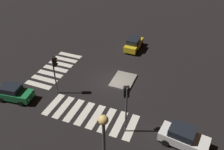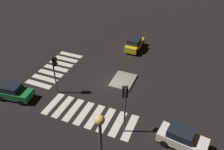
{
  "view_description": "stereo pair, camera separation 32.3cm",
  "coord_description": "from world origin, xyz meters",
  "px_view_note": "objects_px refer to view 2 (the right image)",
  "views": [
    {
      "loc": [
        19.3,
        7.71,
        15.71
      ],
      "look_at": [
        0.0,
        0.0,
        1.0
      ],
      "focal_mm": 37.56,
      "sensor_mm": 36.0,
      "label": 1
    },
    {
      "loc": [
        19.17,
        8.01,
        15.71
      ],
      "look_at": [
        0.0,
        0.0,
        1.0
      ],
      "focal_mm": 37.56,
      "sensor_mm": 36.0,
      "label": 2
    }
  ],
  "objects_px": {
    "traffic_island": "(123,81)",
    "traffic_light_east": "(55,66)",
    "street_lamp": "(101,143)",
    "car_white": "(182,138)",
    "car_green": "(14,92)",
    "traffic_light_north": "(125,99)",
    "car_yellow": "(135,44)"
  },
  "relations": [
    {
      "from": "car_white",
      "to": "car_yellow",
      "type": "xyz_separation_m",
      "value": [
        -13.81,
        -8.49,
        -0.02
      ]
    },
    {
      "from": "traffic_island",
      "to": "traffic_light_north",
      "type": "bearing_deg",
      "value": 20.74
    },
    {
      "from": "traffic_light_east",
      "to": "car_yellow",
      "type": "bearing_deg",
      "value": 29.9
    },
    {
      "from": "traffic_light_north",
      "to": "traffic_light_east",
      "type": "distance_m",
      "value": 8.39
    },
    {
      "from": "traffic_island",
      "to": "car_yellow",
      "type": "bearing_deg",
      "value": -171.24
    },
    {
      "from": "traffic_light_east",
      "to": "traffic_light_north",
      "type": "bearing_deg",
      "value": -55.18
    },
    {
      "from": "traffic_island",
      "to": "street_lamp",
      "type": "relative_size",
      "value": 0.45
    },
    {
      "from": "car_yellow",
      "to": "street_lamp",
      "type": "distance_m",
      "value": 20.45
    },
    {
      "from": "traffic_island",
      "to": "traffic_light_east",
      "type": "xyz_separation_m",
      "value": [
        4.39,
        -5.57,
        3.18
      ]
    },
    {
      "from": "car_green",
      "to": "car_yellow",
      "type": "bearing_deg",
      "value": 53.28
    },
    {
      "from": "traffic_light_north",
      "to": "street_lamp",
      "type": "distance_m",
      "value": 5.67
    },
    {
      "from": "traffic_light_east",
      "to": "street_lamp",
      "type": "relative_size",
      "value": 0.62
    },
    {
      "from": "car_white",
      "to": "street_lamp",
      "type": "relative_size",
      "value": 0.58
    },
    {
      "from": "car_green",
      "to": "street_lamp",
      "type": "distance_m",
      "value": 13.87
    },
    {
      "from": "car_green",
      "to": "traffic_light_north",
      "type": "relative_size",
      "value": 0.81
    },
    {
      "from": "car_yellow",
      "to": "traffic_light_east",
      "type": "height_order",
      "value": "traffic_light_east"
    },
    {
      "from": "traffic_light_east",
      "to": "car_green",
      "type": "bearing_deg",
      "value": 174.96
    },
    {
      "from": "street_lamp",
      "to": "car_white",
      "type": "bearing_deg",
      "value": 143.3
    },
    {
      "from": "car_white",
      "to": "traffic_island",
      "type": "bearing_deg",
      "value": 147.27
    },
    {
      "from": "street_lamp",
      "to": "traffic_island",
      "type": "bearing_deg",
      "value": -166.04
    },
    {
      "from": "car_white",
      "to": "traffic_light_north",
      "type": "xyz_separation_m",
      "value": [
        0.29,
        -4.83,
        2.74
      ]
    },
    {
      "from": "car_green",
      "to": "car_yellow",
      "type": "relative_size",
      "value": 0.99
    },
    {
      "from": "car_white",
      "to": "traffic_light_east",
      "type": "height_order",
      "value": "traffic_light_east"
    },
    {
      "from": "car_green",
      "to": "car_yellow",
      "type": "xyz_separation_m",
      "value": [
        -14.37,
        8.02,
        0.03
      ]
    },
    {
      "from": "car_green",
      "to": "traffic_light_north",
      "type": "distance_m",
      "value": 12.02
    },
    {
      "from": "car_white",
      "to": "street_lamp",
      "type": "height_order",
      "value": "street_lamp"
    },
    {
      "from": "car_green",
      "to": "car_yellow",
      "type": "distance_m",
      "value": 16.46
    },
    {
      "from": "car_white",
      "to": "car_yellow",
      "type": "distance_m",
      "value": 16.22
    },
    {
      "from": "street_lamp",
      "to": "traffic_light_north",
      "type": "bearing_deg",
      "value": -174.76
    },
    {
      "from": "car_yellow",
      "to": "traffic_light_north",
      "type": "xyz_separation_m",
      "value": [
        14.11,
        3.66,
        2.76
      ]
    },
    {
      "from": "traffic_light_north",
      "to": "street_lamp",
      "type": "bearing_deg",
      "value": 154.2
    },
    {
      "from": "car_white",
      "to": "street_lamp",
      "type": "distance_m",
      "value": 8.27
    }
  ]
}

